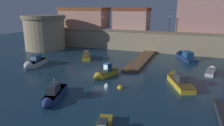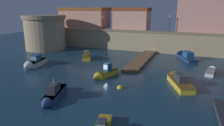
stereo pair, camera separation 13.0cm
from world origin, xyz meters
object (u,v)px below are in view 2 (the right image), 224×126
(moored_boat_3, at_px, (34,63))
(mooring_buoy_0, at_px, (120,88))
(moored_boat_4, at_px, (53,95))
(mooring_buoy_1, at_px, (65,88))
(quay_lamp_1, at_px, (170,21))
(fortress_tower, at_px, (45,32))
(moored_boat_7, at_px, (104,73))
(moored_boat_6, at_px, (87,56))
(moored_boat_0, at_px, (185,56))
(quay_lamp_0, at_px, (103,21))
(moored_boat_8, at_px, (211,71))
(moored_boat_2, at_px, (178,80))

(moored_boat_3, distance_m, mooring_buoy_0, 17.09)
(moored_boat_4, height_order, mooring_buoy_1, moored_boat_4)
(mooring_buoy_1, bearing_deg, quay_lamp_1, 70.56)
(fortress_tower, distance_m, quay_lamp_1, 28.31)
(moored_boat_7, bearing_deg, moored_boat_6, -124.05)
(mooring_buoy_0, bearing_deg, moored_boat_0, 71.57)
(fortress_tower, xyz_separation_m, moored_boat_3, (8.17, -13.44, -3.42))
(mooring_buoy_0, bearing_deg, moored_boat_3, 167.09)
(quay_lamp_0, distance_m, mooring_buoy_0, 27.19)
(quay_lamp_0, relative_size, moored_boat_7, 0.56)
(mooring_buoy_1, bearing_deg, mooring_buoy_0, 20.81)
(moored_boat_0, distance_m, mooring_buoy_1, 25.22)
(moored_boat_3, bearing_deg, moored_boat_8, 93.53)
(moored_boat_2, bearing_deg, moored_boat_8, -55.74)
(mooring_buoy_1, bearing_deg, quay_lamp_0, 103.72)
(moored_boat_2, bearing_deg, moored_boat_0, -22.99)
(moored_boat_2, xyz_separation_m, moored_boat_3, (-23.05, -0.39, 0.06))
(moored_boat_2, bearing_deg, mooring_buoy_0, 100.45)
(fortress_tower, relative_size, quay_lamp_1, 2.90)
(quay_lamp_0, xyz_separation_m, moored_boat_7, (9.05, -20.00, -6.00))
(quay_lamp_1, distance_m, moored_boat_3, 28.10)
(fortress_tower, xyz_separation_m, moored_boat_4, (19.28, -23.08, -3.43))
(quay_lamp_1, bearing_deg, moored_boat_8, -57.08)
(fortress_tower, bearing_deg, moored_boat_3, -58.70)
(quay_lamp_1, relative_size, moored_boat_7, 0.65)
(quay_lamp_0, bearing_deg, moored_boat_2, -45.02)
(quay_lamp_0, relative_size, quay_lamp_1, 0.87)
(moored_boat_2, relative_size, moored_boat_7, 1.34)
(moored_boat_2, distance_m, moored_boat_6, 19.07)
(moored_boat_4, bearing_deg, fortress_tower, -156.40)
(quay_lamp_0, bearing_deg, moored_boat_6, -82.23)
(moored_boat_8, bearing_deg, moored_boat_4, 145.02)
(quay_lamp_0, distance_m, mooring_buoy_1, 27.16)
(mooring_buoy_1, bearing_deg, moored_boat_0, 59.57)
(fortress_tower, height_order, mooring_buoy_0, fortress_tower)
(moored_boat_3, bearing_deg, quay_lamp_0, 157.24)
(moored_boat_8, height_order, mooring_buoy_0, moored_boat_8)
(moored_boat_3, bearing_deg, moored_boat_6, 134.35)
(quay_lamp_0, xyz_separation_m, quay_lamp_1, (15.29, -0.00, 0.27))
(quay_lamp_0, height_order, moored_boat_8, quay_lamp_0)
(quay_lamp_1, height_order, moored_boat_4, quay_lamp_1)
(fortress_tower, xyz_separation_m, moored_boat_6, (13.78, -5.35, -3.43))
(moored_boat_8, height_order, mooring_buoy_1, moored_boat_8)
(moored_boat_3, distance_m, moored_boat_7, 13.13)
(quay_lamp_1, height_order, moored_boat_8, quay_lamp_1)
(moored_boat_6, relative_size, moored_boat_7, 0.82)
(quay_lamp_0, bearing_deg, moored_boat_8, -27.93)
(moored_boat_2, xyz_separation_m, moored_boat_7, (-9.94, -0.99, 0.01))
(quay_lamp_1, height_order, moored_boat_3, quay_lamp_1)
(mooring_buoy_0, bearing_deg, quay_lamp_1, 83.33)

